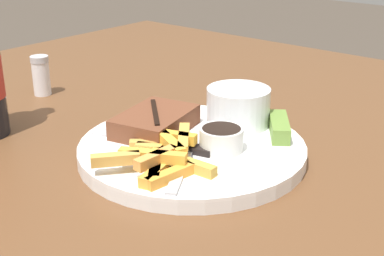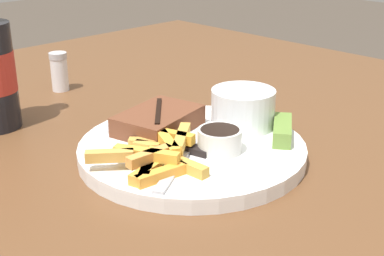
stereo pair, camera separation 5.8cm
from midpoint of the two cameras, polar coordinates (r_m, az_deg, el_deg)
dining_table at (r=0.69m, az=2.42°, el=-8.53°), size 1.21×1.33×0.76m
dinner_plate at (r=0.66m, az=2.53°, el=-2.40°), size 0.28×0.28×0.02m
steak_portion at (r=0.68m, az=-1.48°, el=0.65°), size 0.12×0.10×0.03m
fries_pile at (r=0.60m, az=-0.89°, el=-2.72°), size 0.14×0.13×0.02m
coleslaw_cup at (r=0.70m, az=7.84°, el=2.31°), size 0.08×0.08×0.05m
dipping_sauce_cup at (r=0.63m, az=5.62°, el=-1.23°), size 0.05×0.05×0.03m
pickle_spear at (r=0.68m, az=12.04°, el=-0.27°), size 0.07×0.06×0.02m
fork_utensil at (r=0.59m, az=1.02°, el=-4.26°), size 0.12×0.08×0.00m
knife_utensil at (r=0.65m, az=-0.60°, el=-1.59°), size 0.05×0.16×0.01m
salt_shaker at (r=0.92m, az=-12.23°, el=5.90°), size 0.03×0.03×0.07m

